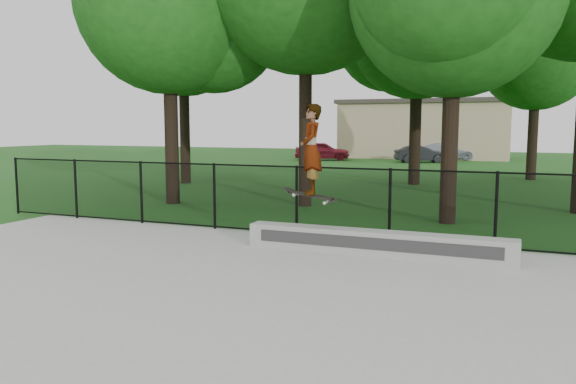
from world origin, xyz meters
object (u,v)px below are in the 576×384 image
object	(u,v)px
car_b	(421,154)
grind_ledge	(376,243)
skater_airborne	(311,151)
car_a	(322,151)
car_c	(447,151)

from	to	relation	value
car_b	grind_ledge	bearing A→B (deg)	164.30
skater_airborne	car_a	bearing A→B (deg)	108.09
car_c	car_a	bearing A→B (deg)	102.72
car_c	grind_ledge	bearing A→B (deg)	173.90
car_a	skater_airborne	world-z (taller)	skater_airborne
car_a	car_b	world-z (taller)	car_a
grind_ledge	car_b	size ratio (longest dim) A/B	1.61
car_b	car_c	world-z (taller)	car_c
car_a	car_c	bearing A→B (deg)	-87.81
car_b	skater_airborne	xyz separation A→B (m)	(2.21, -27.64, 1.38)
car_a	skater_airborne	bearing A→B (deg)	177.53
grind_ledge	skater_airborne	distance (m)	2.04
grind_ledge	car_b	distance (m)	27.68
grind_ledge	car_a	world-z (taller)	car_a
car_a	car_c	xyz separation A→B (m)	(8.08, 3.39, -0.05)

